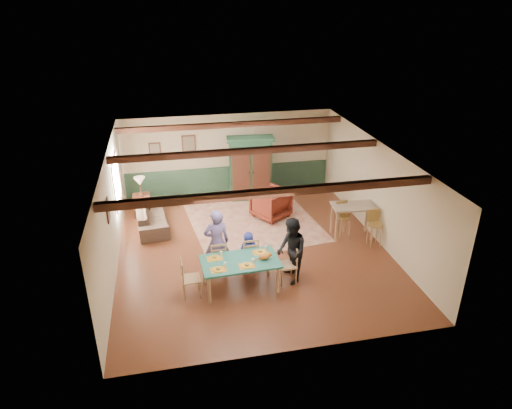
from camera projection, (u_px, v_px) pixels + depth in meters
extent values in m
plane|color=#552718|center=(252.00, 248.00, 12.34)|extent=(8.00, 8.00, 0.00)
cube|color=beige|center=(228.00, 154.00, 15.32)|extent=(7.00, 0.02, 2.70)
cube|color=beige|center=(111.00, 214.00, 11.13)|extent=(0.02, 8.00, 2.70)
cube|color=beige|center=(377.00, 191.00, 12.42)|extent=(0.02, 8.00, 2.70)
cube|color=silver|center=(251.00, 153.00, 11.20)|extent=(7.00, 8.00, 0.02)
cube|color=#223E2C|center=(229.00, 179.00, 15.69)|extent=(6.95, 0.03, 0.90)
cube|color=black|center=(273.00, 192.00, 9.20)|extent=(6.95, 0.16, 0.16)
cube|color=black|center=(248.00, 151.00, 11.60)|extent=(6.95, 0.16, 0.16)
cube|color=black|center=(232.00, 125.00, 13.90)|extent=(6.95, 0.16, 0.16)
imported|color=slate|center=(217.00, 242.00, 10.91)|extent=(0.64, 0.44, 1.69)
imported|color=black|center=(291.00, 251.00, 10.61)|extent=(0.65, 0.82, 1.62)
imported|color=navy|center=(249.00, 251.00, 11.24)|extent=(0.50, 0.34, 0.99)
cube|color=beige|center=(250.00, 218.00, 13.95)|extent=(4.06, 4.65, 0.01)
cube|color=#163924|center=(250.00, 169.00, 14.87)|extent=(1.54, 0.72, 2.11)
imported|color=#47130E|center=(271.00, 203.00, 13.87)|extent=(1.34, 1.35, 0.90)
imported|color=#3C2E25|center=(151.00, 216.00, 13.38)|extent=(1.03, 2.20, 0.62)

